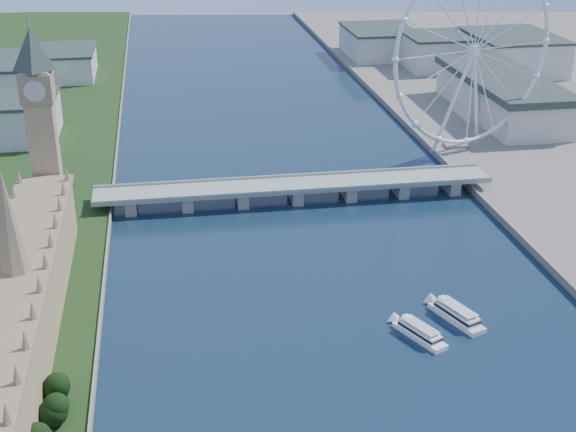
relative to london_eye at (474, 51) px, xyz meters
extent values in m
cube|color=tan|center=(-247.98, -185.08, -50.52)|extent=(24.00, 200.00, 28.00)
cone|color=#937A59|center=(-247.98, -185.08, -14.52)|extent=(12.00, 12.00, 40.00)
cube|color=tan|center=(-247.98, -77.08, -24.52)|extent=(13.00, 13.00, 80.00)
cube|color=#937A59|center=(-247.98, -77.08, 7.48)|extent=(15.00, 15.00, 14.00)
pyramid|color=#2D3833|center=(-247.98, -77.08, 35.48)|extent=(20.02, 20.02, 20.00)
cube|color=gray|center=(-119.98, -55.08, -59.02)|extent=(220.00, 22.00, 2.00)
cube|color=gray|center=(-209.98, -55.08, -63.77)|extent=(6.00, 20.00, 7.50)
cube|color=gray|center=(-179.98, -55.08, -63.77)|extent=(6.00, 20.00, 7.50)
cube|color=gray|center=(-149.98, -55.08, -63.77)|extent=(6.00, 20.00, 7.50)
cube|color=gray|center=(-119.98, -55.08, -63.77)|extent=(6.00, 20.00, 7.50)
cube|color=gray|center=(-89.98, -55.08, -63.77)|extent=(6.00, 20.00, 7.50)
cube|color=gray|center=(-59.98, -55.08, -63.77)|extent=(6.00, 20.00, 7.50)
cube|color=gray|center=(-29.98, -55.08, -63.77)|extent=(6.00, 20.00, 7.50)
torus|color=silver|center=(0.02, -0.08, 0.48)|extent=(113.60, 39.12, 118.60)
cylinder|color=silver|center=(0.02, -0.08, 0.48)|extent=(7.25, 6.61, 6.00)
cube|color=gray|center=(-2.98, 9.92, -63.52)|extent=(14.00, 10.00, 2.00)
cube|color=beige|center=(-279.98, 74.92, -51.52)|extent=(40.00, 60.00, 26.00)
cube|color=beige|center=(-269.98, 244.92, -53.52)|extent=(50.00, 70.00, 22.00)
cube|color=beige|center=(60.02, 224.92, -50.52)|extent=(60.00, 60.00, 28.00)
cube|color=beige|center=(120.02, 204.92, -49.52)|extent=(70.00, 90.00, 30.00)
cube|color=beige|center=(20.02, 284.92, -52.52)|extent=(60.00, 80.00, 24.00)
camera|label=1|loc=(-190.81, -461.93, 103.47)|focal=50.00mm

